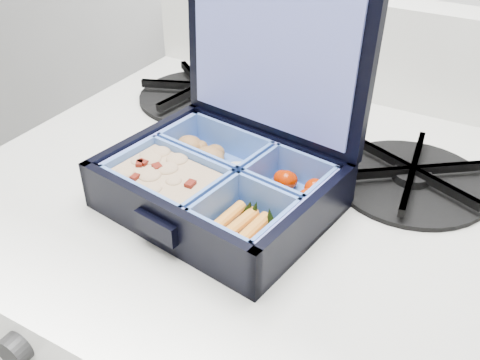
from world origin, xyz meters
The scene contains 4 objects.
bento_box centered at (0.37, 1.60, 0.92)m, with size 0.22×0.18×0.05m, color black, non-canonical shape.
burner_grate centered at (0.53, 1.74, 0.91)m, with size 0.17×0.17×0.03m, color black.
burner_grate_rear centered at (0.21, 1.81, 0.91)m, with size 0.18×0.18×0.02m, color black.
fork centered at (0.37, 1.72, 0.90)m, with size 0.02×0.17×0.01m, color silver, non-canonical shape.
Camera 1 is at (0.61, 1.22, 1.24)m, focal length 40.00 mm.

